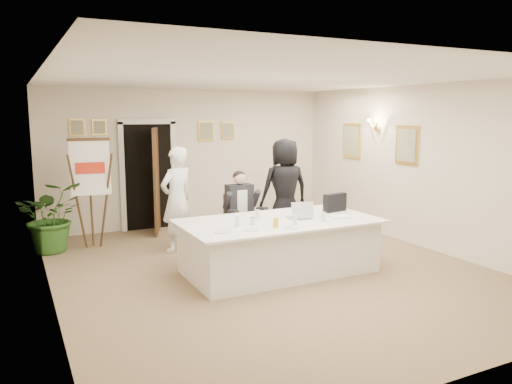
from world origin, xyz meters
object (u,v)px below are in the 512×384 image
object	(u,v)px
standing_man	(177,199)
standing_woman	(285,189)
laptop_bag	(335,203)
oj_glass	(276,223)
laptop	(299,209)
seated_man	(241,211)
steel_jug	(253,221)
potted_palm	(52,216)
conference_table	(279,245)
paper_stack	(340,217)
flip_chart	(91,199)

from	to	relation	value
standing_man	standing_woman	bearing A→B (deg)	155.43
laptop_bag	oj_glass	size ratio (longest dim) A/B	3.13
laptop	laptop_bag	world-z (taller)	laptop_bag
seated_man	steel_jug	distance (m)	1.41
standing_woman	potted_palm	bearing A→B (deg)	-6.89
seated_man	laptop_bag	world-z (taller)	seated_man
conference_table	steel_jug	distance (m)	0.67
standing_man	paper_stack	distance (m)	2.74
conference_table	standing_man	distance (m)	2.06
standing_man	steel_jug	bearing A→B (deg)	80.92
standing_woman	laptop_bag	distance (m)	1.55
laptop_bag	oj_glass	distance (m)	1.50
potted_palm	oj_glass	world-z (taller)	potted_palm
conference_table	laptop_bag	xyz separation A→B (m)	(1.10, 0.17, 0.52)
standing_woman	paper_stack	xyz separation A→B (m)	(-0.19, -1.98, -0.14)
flip_chart	oj_glass	bearing A→B (deg)	-56.41
seated_man	standing_woman	size ratio (longest dim) A/B	0.75
conference_table	seated_man	distance (m)	1.26
potted_palm	laptop	size ratio (longest dim) A/B	3.41
steel_jug	laptop_bag	bearing A→B (deg)	10.47
paper_stack	flip_chart	bearing A→B (deg)	138.12
flip_chart	conference_table	bearing A→B (deg)	-48.63
conference_table	potted_palm	bearing A→B (deg)	137.44
conference_table	standing_woman	distance (m)	2.10
oj_glass	steel_jug	bearing A→B (deg)	125.79
laptop_bag	standing_man	bearing A→B (deg)	133.90
laptop_bag	paper_stack	bearing A→B (deg)	-125.72
seated_man	flip_chart	xyz separation A→B (m)	(-2.19, 1.33, 0.17)
flip_chart	oj_glass	distance (m)	3.55
potted_palm	oj_glass	xyz separation A→B (m)	(2.60, -3.06, 0.24)
seated_man	steel_jug	world-z (taller)	seated_man
laptop	conference_table	bearing A→B (deg)	-166.76
potted_palm	conference_table	bearing A→B (deg)	-42.56
conference_table	steel_jug	size ratio (longest dim) A/B	25.94
potted_palm	steel_jug	xyz separation A→B (m)	(2.40, -2.77, 0.23)
standing_man	steel_jug	world-z (taller)	standing_man
laptop	paper_stack	world-z (taller)	laptop
conference_table	steel_jug	world-z (taller)	steel_jug
laptop	laptop_bag	xyz separation A→B (m)	(0.77, 0.17, 0.00)
standing_woman	laptop_bag	bearing A→B (deg)	97.17
standing_man	oj_glass	size ratio (longest dim) A/B	13.59
flip_chart	standing_man	world-z (taller)	flip_chart
oj_glass	steel_jug	size ratio (longest dim) A/B	1.18
potted_palm	standing_woman	bearing A→B (deg)	-13.11
standing_woman	oj_glass	xyz separation A→B (m)	(-1.36, -2.13, -0.09)
potted_palm	laptop_bag	size ratio (longest dim) A/B	2.96
standing_man	paper_stack	xyz separation A→B (m)	(1.87, -2.01, -0.09)
laptop_bag	oj_glass	xyz separation A→B (m)	(-1.38, -0.58, -0.08)
conference_table	oj_glass	size ratio (longest dim) A/B	21.95
conference_table	seated_man	size ratio (longest dim) A/B	2.06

